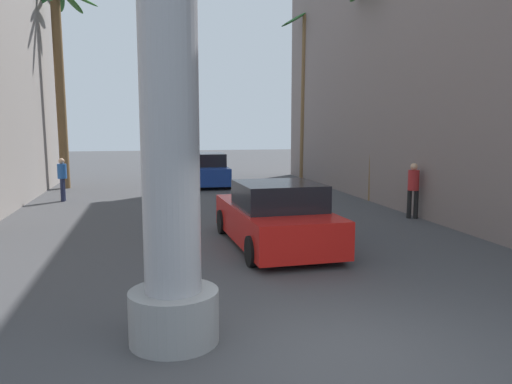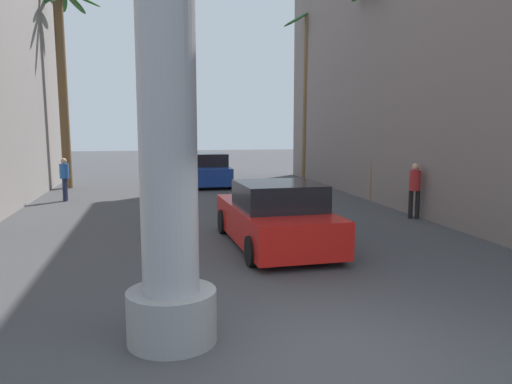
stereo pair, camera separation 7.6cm
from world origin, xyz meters
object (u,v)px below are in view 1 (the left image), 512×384
at_px(car_lead, 275,217).
at_px(pedestrian_far_left, 62,176).
at_px(pedestrian_mid_right, 413,186).
at_px(palm_tree_mid_right, 376,62).
at_px(palm_tree_far_left, 61,70).
at_px(street_lamp, 492,57).
at_px(car_far, 206,170).
at_px(palm_tree_far_right, 305,79).

distance_m(car_lead, pedestrian_far_left, 10.66).
height_order(car_lead, pedestrian_mid_right, pedestrian_mid_right).
distance_m(palm_tree_mid_right, pedestrian_far_left, 12.64).
relative_size(car_lead, palm_tree_mid_right, 0.57).
bearing_deg(palm_tree_far_left, pedestrian_far_left, -83.01).
distance_m(street_lamp, pedestrian_far_left, 15.06).
bearing_deg(palm_tree_far_left, car_lead, -62.60).
distance_m(car_far, pedestrian_mid_right, 11.55).
distance_m(street_lamp, palm_tree_mid_right, 7.13).
distance_m(car_far, pedestrian_far_left, 7.27).
bearing_deg(car_far, car_lead, -89.18).
xyz_separation_m(palm_tree_far_right, pedestrian_far_left, (-11.55, -6.09, -4.41)).
height_order(car_far, pedestrian_mid_right, pedestrian_mid_right).
height_order(car_lead, palm_tree_far_right, palm_tree_far_right).
distance_m(palm_tree_far_left, pedestrian_far_left, 6.01).
xyz_separation_m(palm_tree_far_left, palm_tree_far_right, (12.05, 2.00, 0.03)).
distance_m(car_far, palm_tree_far_left, 7.93).
bearing_deg(pedestrian_mid_right, palm_tree_mid_right, 83.32).
height_order(street_lamp, palm_tree_far_left, palm_tree_far_left).
relative_size(car_far, palm_tree_mid_right, 0.57).
relative_size(street_lamp, car_lead, 1.57).
bearing_deg(car_far, palm_tree_far_left, -179.21).
distance_m(car_lead, pedestrian_mid_right, 5.73).
bearing_deg(pedestrian_far_left, palm_tree_far_right, 27.80).
relative_size(palm_tree_far_left, palm_tree_far_right, 1.00).
height_order(palm_tree_far_left, palm_tree_far_right, palm_tree_far_left).
height_order(street_lamp, car_lead, street_lamp).
relative_size(car_lead, car_far, 1.01).
relative_size(car_far, palm_tree_far_left, 0.53).
bearing_deg(car_far, street_lamp, -68.55).
bearing_deg(pedestrian_far_left, street_lamp, -39.69).
relative_size(street_lamp, palm_tree_mid_right, 0.90).
xyz_separation_m(car_lead, car_far, (-0.18, 12.90, 0.03)).
height_order(car_far, palm_tree_far_left, palm_tree_far_left).
bearing_deg(palm_tree_far_right, palm_tree_far_left, -170.57).
height_order(street_lamp, palm_tree_far_right, palm_tree_far_right).
relative_size(car_far, palm_tree_far_right, 0.53).
bearing_deg(pedestrian_far_left, pedestrian_mid_right, -28.54).
xyz_separation_m(car_far, pedestrian_far_left, (-5.95, -4.18, 0.23)).
bearing_deg(car_lead, street_lamp, -7.05).
xyz_separation_m(car_lead, pedestrian_far_left, (-6.14, 8.72, 0.26)).
xyz_separation_m(palm_tree_mid_right, pedestrian_mid_right, (-0.45, -3.83, -4.24)).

